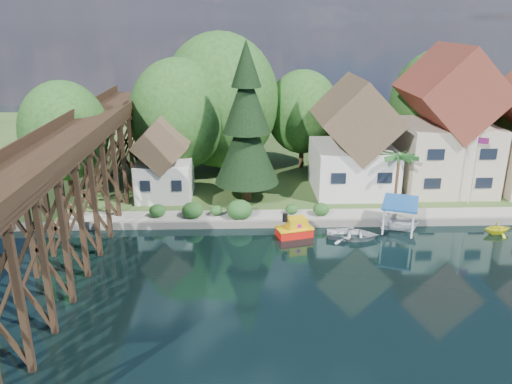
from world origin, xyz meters
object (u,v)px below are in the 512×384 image
at_px(conifer, 247,127).
at_px(boat_yellow, 498,227).
at_px(trestle_bridge, 77,179).
at_px(palm_tree, 398,158).
at_px(boat_canopy, 399,219).
at_px(flagpole, 475,163).
at_px(house_center, 446,129).
at_px(boat_white_a, 352,233).
at_px(shed, 164,163).
at_px(tugboat, 295,229).
at_px(house_left, 354,144).

bearing_deg(conifer, boat_yellow, -19.58).
relative_size(trestle_bridge, palm_tree, 9.04).
bearing_deg(boat_canopy, flagpole, 30.92).
bearing_deg(house_center, boat_yellow, -84.87).
relative_size(trestle_bridge, boat_white_a, 10.81).
relative_size(trestle_bridge, shed, 5.63).
distance_m(house_center, flagpole, 5.29).
bearing_deg(boat_canopy, conifer, 152.70).
xyz_separation_m(boat_white_a, boat_yellow, (11.97, 0.52, 0.17)).
bearing_deg(tugboat, house_left, 56.27).
xyz_separation_m(house_left, house_center, (9.00, 0.50, 1.28)).
height_order(house_center, flagpole, house_center).
height_order(flagpole, boat_yellow, flagpole).
xyz_separation_m(house_center, conifer, (-19.31, -3.20, 1.04)).
relative_size(house_center, tugboat, 4.40).
xyz_separation_m(conifer, boat_white_a, (8.28, -7.72, -7.03)).
xyz_separation_m(shed, flagpole, (28.09, -2.75, 0.52)).
bearing_deg(house_center, tugboat, -146.42).
bearing_deg(house_left, tugboat, -123.73).
distance_m(house_center, conifer, 19.60).
distance_m(conifer, palm_tree, 13.85).
relative_size(flagpole, boat_yellow, 2.81).
bearing_deg(trestle_bridge, conifer, 32.66).
relative_size(boat_white_a, boat_yellow, 1.83).
distance_m(palm_tree, boat_canopy, 6.50).
bearing_deg(tugboat, boat_yellow, -0.21).
bearing_deg(conifer, house_center, 9.40).
height_order(tugboat, boat_canopy, boat_canopy).
height_order(shed, tugboat, shed).
distance_m(flagpole, boat_yellow, 6.78).
distance_m(conifer, tugboat, 10.57).
bearing_deg(boat_canopy, tugboat, -174.92).
distance_m(trestle_bridge, boat_yellow, 33.29).
xyz_separation_m(palm_tree, boat_canopy, (-1.19, -5.23, -3.68)).
bearing_deg(boat_white_a, tugboat, 92.48).
height_order(trestle_bridge, flagpole, trestle_bridge).
bearing_deg(boat_yellow, shed, 68.13).
xyz_separation_m(house_center, flagpole, (1.09, -4.75, -2.07)).
bearing_deg(shed, flagpole, -5.59).
xyz_separation_m(trestle_bridge, shed, (5.00, 9.33, -1.52)).
bearing_deg(trestle_bridge, tugboat, 3.46).
bearing_deg(shed, house_left, 4.77).
relative_size(house_center, flagpole, 2.21).
bearing_deg(boat_canopy, boat_yellow, -5.97).
height_order(house_left, boat_white_a, house_left).
distance_m(palm_tree, boat_white_a, 9.48).
distance_m(shed, boat_white_a, 18.60).
bearing_deg(tugboat, boat_canopy, 5.08).
xyz_separation_m(conifer, boat_canopy, (12.35, -6.37, -6.36)).
bearing_deg(house_center, palm_tree, -143.04).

